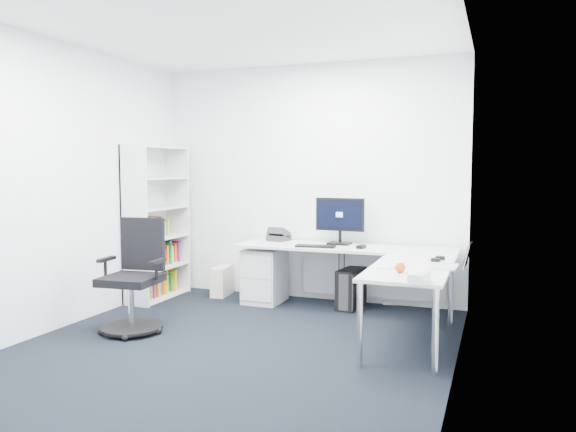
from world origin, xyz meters
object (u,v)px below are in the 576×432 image
(laptop, at_px, (444,255))
(l_desk, at_px, (337,283))
(bookshelf, at_px, (157,223))
(task_chair, at_px, (131,276))
(monitor, at_px, (340,221))

(laptop, bearing_deg, l_desk, 152.16)
(bookshelf, bearing_deg, task_chair, -66.34)
(monitor, distance_m, laptop, 1.63)
(bookshelf, bearing_deg, monitor, 10.87)
(bookshelf, xyz_separation_m, laptop, (3.29, -0.69, -0.10))
(bookshelf, xyz_separation_m, monitor, (2.08, 0.40, 0.06))
(laptop, bearing_deg, monitor, 140.02)
(l_desk, relative_size, monitor, 4.25)
(task_chair, relative_size, monitor, 1.91)
(l_desk, height_order, laptop, laptop)
(monitor, bearing_deg, laptop, -39.66)
(laptop, bearing_deg, bookshelf, 170.15)
(task_chair, distance_m, monitor, 2.29)
(l_desk, distance_m, laptop, 1.36)
(bookshelf, bearing_deg, laptop, -11.80)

